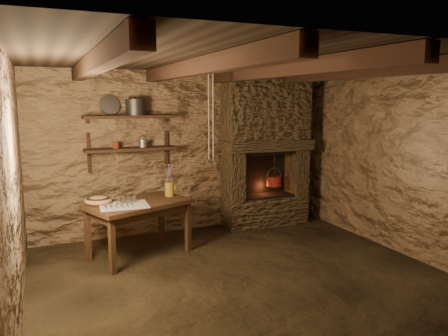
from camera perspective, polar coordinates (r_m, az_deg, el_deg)
name	(u,v)px	position (r m, az deg, el deg)	size (l,w,h in m)	color
floor	(241,276)	(5.10, 2.26, -13.97)	(4.50, 4.50, 0.00)	black
back_wall	(185,152)	(6.61, -5.10, 2.09)	(4.50, 0.04, 2.40)	brown
front_wall	(369,217)	(3.12, 18.39, -6.12)	(4.50, 0.04, 2.40)	brown
left_wall	(14,188)	(4.32, -25.74, -2.42)	(0.04, 4.00, 2.40)	brown
right_wall	(399,161)	(6.07, 21.93, 0.86)	(0.04, 4.00, 2.40)	brown
ceiling	(243,59)	(4.72, 2.45, 13.98)	(4.50, 4.00, 0.04)	black
beam_far_left	(95,64)	(4.29, -16.48, 12.93)	(0.14, 3.95, 0.16)	black
beam_mid_left	(198,67)	(4.52, -3.45, 13.05)	(0.14, 3.95, 0.16)	black
beam_mid_right	(284,69)	(4.94, 7.81, 12.63)	(0.14, 3.95, 0.16)	black
beam_far_right	(357,72)	(5.52, 16.97, 11.94)	(0.14, 3.95, 0.16)	black
shelf_lower	(131,149)	(6.23, -12.11, 2.44)	(1.25, 0.30, 0.04)	black
shelf_upper	(129,117)	(6.20, -12.25, 6.57)	(1.25, 0.30, 0.04)	black
hearth	(266,148)	(6.88, 5.46, 2.58)	(1.43, 0.51, 2.30)	#3A2C1D
work_table	(139,227)	(5.70, -11.01, -7.57)	(1.41, 1.11, 0.71)	black
linen_cloth	(124,205)	(5.45, -12.95, -4.78)	(0.57, 0.46, 0.01)	beige
pewter_cutlery_row	(124,205)	(5.43, -12.92, -4.72)	(0.48, 0.18, 0.01)	gray
drinking_glasses	(124,200)	(5.55, -12.98, -4.10)	(0.18, 0.06, 0.07)	white
stoneware_jug	(170,182)	(5.84, -7.11, -1.88)	(0.14, 0.14, 0.43)	olive
wooden_bowl	(98,201)	(5.61, -16.07, -4.15)	(0.33, 0.33, 0.12)	#A37546
iron_stockpot	(135,108)	(6.21, -11.49, 7.72)	(0.27, 0.27, 0.20)	#2A2825
tin_pan	(109,105)	(6.25, -14.73, 7.99)	(0.28, 0.28, 0.04)	#A5A6A0
small_kettle	(143,143)	(6.26, -10.55, 3.19)	(0.16, 0.12, 0.17)	#A5A6A0
rusty_tin	(116,145)	(6.19, -13.95, 2.94)	(0.09, 0.09, 0.09)	#581F11
red_pot	(274,180)	(6.98, 6.55, -1.63)	(0.29, 0.29, 0.54)	maroon
hanging_ropes	(211,114)	(5.69, -1.72, 7.08)	(0.08, 0.08, 1.20)	tan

